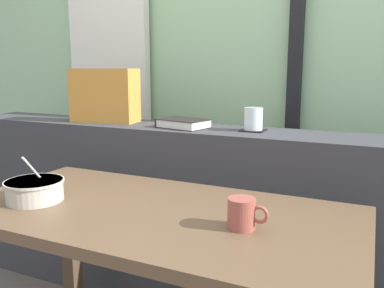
% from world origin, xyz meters
% --- Properties ---
extents(outdoor_backdrop, '(4.80, 0.08, 2.80)m').
position_xyz_m(outdoor_backdrop, '(0.00, 1.16, 1.40)').
color(outdoor_backdrop, '#9EC699').
rests_on(outdoor_backdrop, ground).
extents(curtain_left_panel, '(0.56, 0.06, 2.50)m').
position_xyz_m(curtain_left_panel, '(-0.95, 1.06, 1.25)').
color(curtain_left_panel, silver).
rests_on(curtain_left_panel, ground).
extents(window_divider_post, '(0.07, 0.05, 2.60)m').
position_xyz_m(window_divider_post, '(0.20, 1.09, 1.30)').
color(window_divider_post, black).
rests_on(window_divider_post, ground).
extents(dark_console_ledge, '(2.80, 0.31, 0.86)m').
position_xyz_m(dark_console_ledge, '(0.00, 0.55, 0.43)').
color(dark_console_ledge, '#38383D').
rests_on(dark_console_ledge, ground).
extents(breakfast_table, '(1.25, 0.62, 0.69)m').
position_xyz_m(breakfast_table, '(-0.00, -0.04, 0.58)').
color(breakfast_table, brown).
rests_on(breakfast_table, ground).
extents(coaster_square, '(0.10, 0.10, 0.00)m').
position_xyz_m(coaster_square, '(0.14, 0.57, 0.86)').
color(coaster_square, black).
rests_on(coaster_square, dark_console_ledge).
extents(juice_glass, '(0.08, 0.08, 0.09)m').
position_xyz_m(juice_glass, '(0.14, 0.57, 0.91)').
color(juice_glass, white).
rests_on(juice_glass, coaster_square).
extents(closed_book, '(0.24, 0.19, 0.04)m').
position_xyz_m(closed_book, '(-0.18, 0.53, 0.88)').
color(closed_book, black).
rests_on(closed_book, dark_console_ledge).
extents(throw_pillow, '(0.34, 0.18, 0.26)m').
position_xyz_m(throw_pillow, '(-0.61, 0.55, 0.99)').
color(throw_pillow, '#D18938').
rests_on(throw_pillow, dark_console_ledge).
extents(soup_bowl, '(0.19, 0.19, 0.15)m').
position_xyz_m(soup_bowl, '(-0.39, -0.13, 0.72)').
color(soup_bowl, '#BCB7A8').
rests_on(soup_bowl, breakfast_table).
extents(ceramic_mug, '(0.11, 0.08, 0.08)m').
position_xyz_m(ceramic_mug, '(0.30, -0.07, 0.73)').
color(ceramic_mug, '#9E4C42').
rests_on(ceramic_mug, breakfast_table).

